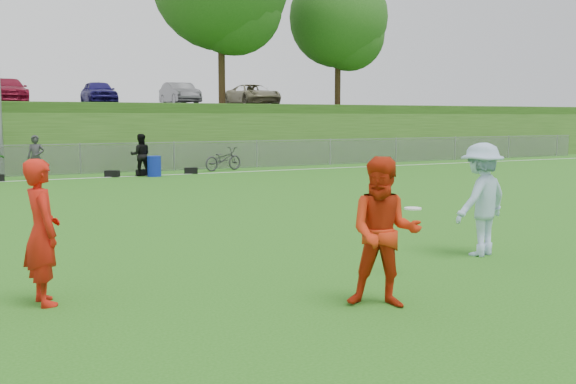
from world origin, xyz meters
TOP-DOWN VIEW (x-y plane):
  - ground at (0.00, 0.00)m, footprint 120.00×120.00m
  - sideline_far at (0.00, 18.00)m, footprint 60.00×0.10m
  - fence at (0.00, 20.00)m, footprint 58.00×0.06m
  - berm at (0.00, 31.00)m, footprint 120.00×18.00m
  - parking_lot at (0.00, 33.00)m, footprint 120.00×12.00m
  - tree_green_far at (16.16, 25.92)m, footprint 5.88×5.88m
  - car_row at (-1.17, 32.00)m, footprint 32.04×5.18m
  - spectator_row at (-2.73, 18.00)m, footprint 8.70×0.78m
  - gear_bags at (0.97, 18.10)m, footprint 8.05×0.57m
  - player_red_left at (-3.40, 0.82)m, footprint 0.54×0.73m
  - player_red_center at (0.37, -1.19)m, footprint 1.15×1.11m
  - player_blue at (3.60, 0.57)m, footprint 1.38×1.01m
  - frisbee at (1.67, -0.07)m, footprint 0.26×0.26m
  - recycling_bin at (2.46, 17.58)m, footprint 0.59×0.59m
  - bicycle at (5.93, 19.00)m, footprint 2.07×1.26m

SIDE VIEW (x-z plane):
  - ground at x=0.00m, z-range 0.00..0.00m
  - sideline_far at x=0.00m, z-range 0.00..0.01m
  - gear_bags at x=0.97m, z-range 0.00..0.26m
  - recycling_bin at x=2.46m, z-range 0.00..0.82m
  - bicycle at x=5.93m, z-range 0.00..1.03m
  - fence at x=0.00m, z-range 0.00..1.30m
  - spectator_row at x=-2.73m, z-range 0.00..1.69m
  - player_red_left at x=-3.40m, z-range 0.00..1.84m
  - player_red_center at x=0.37m, z-range 0.00..1.87m
  - player_blue at x=3.60m, z-range 0.00..1.92m
  - frisbee at x=1.67m, z-range 1.00..1.02m
  - berm at x=0.00m, z-range 0.00..3.00m
  - parking_lot at x=0.00m, z-range 3.00..3.10m
  - car_row at x=-1.17m, z-range 3.10..4.54m
  - tree_green_far at x=16.16m, z-range 3.87..12.06m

